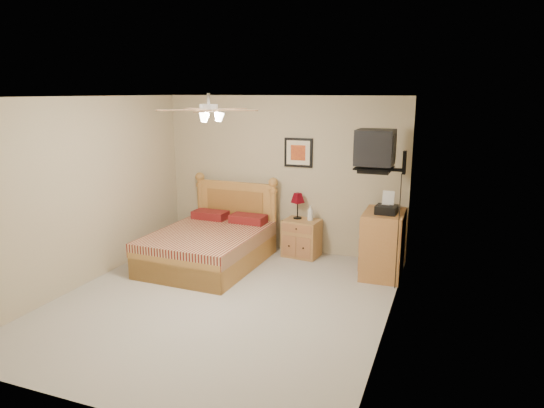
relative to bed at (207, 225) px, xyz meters
The scene contains 17 objects.
floor 1.50m from the bed, 54.97° to the right, with size 4.50×4.50×0.00m, color #A8A297.
ceiling 2.33m from the bed, 54.97° to the right, with size 4.00×4.50×0.04m, color white.
wall_back 1.51m from the bed, 55.21° to the left, with size 4.00×0.04×2.50m, color tan.
wall_front 3.52m from the bed, 76.89° to the right, with size 4.00×0.04×2.50m, color tan.
wall_left 1.77m from the bed, 137.33° to the right, with size 0.04×4.50×2.50m, color tan.
wall_right 3.07m from the bed, 21.91° to the right, with size 0.04×4.50×2.50m, color tan.
bed is the anchor object (origin of this frame).
nightstand 1.52m from the bed, 36.46° to the left, with size 0.55×0.41×0.59m, color #A16844.
table_lamp 1.47m from the bed, 40.78° to the left, with size 0.22×0.22×0.41m, color #600410, non-canonical shape.
lotion_bottle 1.61m from the bed, 34.15° to the left, with size 0.09×0.09×0.24m, color white.
framed_picture 1.83m from the bed, 46.46° to the left, with size 0.46×0.04×0.46m, color black.
dresser 2.57m from the bed, 11.24° to the left, with size 0.55×0.79×0.93m, color #A66932.
fax_machine 2.62m from the bed, ahead, with size 0.28×0.30×0.30m, color black, non-canonical shape.
magazine_lower 2.59m from the bed, 16.51° to the left, with size 0.20×0.27×0.03m, color #B9A893.
magazine_upper 2.62m from the bed, 16.37° to the left, with size 0.21×0.28×0.02m, color gray.
wall_tv 2.81m from the bed, ahead, with size 0.56×0.46×0.58m, color black, non-canonical shape.
ceiling_fan 2.32m from the bed, 59.26° to the right, with size 1.14×1.14×0.28m, color silver, non-canonical shape.
Camera 1 is at (2.58, -5.03, 2.55)m, focal length 32.00 mm.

